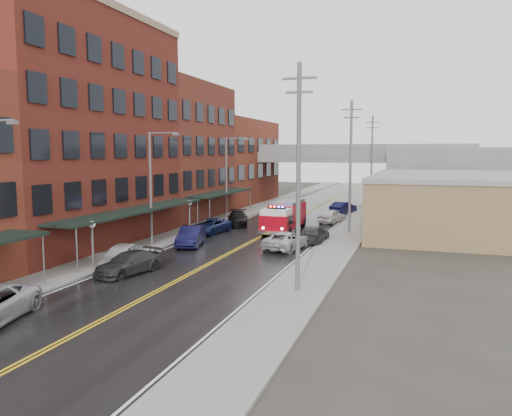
% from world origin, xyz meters
% --- Properties ---
extents(road, '(11.00, 160.00, 0.02)m').
position_xyz_m(road, '(0.00, 30.00, 0.01)').
color(road, black).
rests_on(road, ground).
extents(sidewalk_left, '(3.00, 160.00, 0.15)m').
position_xyz_m(sidewalk_left, '(-7.30, 30.00, 0.07)').
color(sidewalk_left, slate).
rests_on(sidewalk_left, ground).
extents(sidewalk_right, '(3.00, 160.00, 0.15)m').
position_xyz_m(sidewalk_right, '(7.30, 30.00, 0.07)').
color(sidewalk_right, slate).
rests_on(sidewalk_right, ground).
extents(curb_left, '(0.30, 160.00, 0.15)m').
position_xyz_m(curb_left, '(-5.65, 30.00, 0.07)').
color(curb_left, gray).
rests_on(curb_left, ground).
extents(curb_right, '(0.30, 160.00, 0.15)m').
position_xyz_m(curb_right, '(5.65, 30.00, 0.07)').
color(curb_right, gray).
rests_on(curb_right, ground).
extents(brick_building_b, '(9.00, 20.00, 18.00)m').
position_xyz_m(brick_building_b, '(-13.30, 23.00, 9.00)').
color(brick_building_b, '#5B2418').
rests_on(brick_building_b, ground).
extents(brick_building_c, '(9.00, 15.00, 15.00)m').
position_xyz_m(brick_building_c, '(-13.30, 40.50, 7.50)').
color(brick_building_c, brown).
rests_on(brick_building_c, ground).
extents(brick_building_far, '(9.00, 20.00, 12.00)m').
position_xyz_m(brick_building_far, '(-13.30, 58.00, 6.00)').
color(brick_building_far, maroon).
rests_on(brick_building_far, ground).
extents(tan_building, '(14.00, 22.00, 5.00)m').
position_xyz_m(tan_building, '(16.00, 40.00, 2.50)').
color(tan_building, olive).
rests_on(tan_building, ground).
extents(right_far_block, '(18.00, 30.00, 8.00)m').
position_xyz_m(right_far_block, '(18.00, 70.00, 4.00)').
color(right_far_block, slate).
rests_on(right_far_block, ground).
extents(awning_1, '(2.60, 18.00, 3.09)m').
position_xyz_m(awning_1, '(-7.49, 23.00, 2.99)').
color(awning_1, black).
rests_on(awning_1, ground).
extents(awning_2, '(2.60, 13.00, 3.09)m').
position_xyz_m(awning_2, '(-7.49, 40.50, 2.99)').
color(awning_2, black).
rests_on(awning_2, ground).
extents(globe_lamp_1, '(0.44, 0.44, 3.12)m').
position_xyz_m(globe_lamp_1, '(-6.40, 16.00, 2.31)').
color(globe_lamp_1, '#59595B').
rests_on(globe_lamp_1, ground).
extents(globe_lamp_2, '(0.44, 0.44, 3.12)m').
position_xyz_m(globe_lamp_2, '(-6.40, 30.00, 2.31)').
color(globe_lamp_2, '#59595B').
rests_on(globe_lamp_2, ground).
extents(street_lamp_1, '(2.64, 0.22, 9.00)m').
position_xyz_m(street_lamp_1, '(-6.55, 24.00, 5.19)').
color(street_lamp_1, '#59595B').
rests_on(street_lamp_1, ground).
extents(street_lamp_2, '(2.64, 0.22, 9.00)m').
position_xyz_m(street_lamp_2, '(-6.55, 40.00, 5.19)').
color(street_lamp_2, '#59595B').
rests_on(street_lamp_2, ground).
extents(utility_pole_0, '(1.80, 0.24, 12.00)m').
position_xyz_m(utility_pole_0, '(7.20, 15.00, 6.31)').
color(utility_pole_0, '#59595B').
rests_on(utility_pole_0, ground).
extents(utility_pole_1, '(1.80, 0.24, 12.00)m').
position_xyz_m(utility_pole_1, '(7.20, 35.00, 6.31)').
color(utility_pole_1, '#59595B').
rests_on(utility_pole_1, ground).
extents(utility_pole_2, '(1.80, 0.24, 12.00)m').
position_xyz_m(utility_pole_2, '(7.20, 55.00, 6.31)').
color(utility_pole_2, '#59595B').
rests_on(utility_pole_2, ground).
extents(overpass, '(40.00, 10.00, 7.50)m').
position_xyz_m(overpass, '(0.00, 62.00, 5.99)').
color(overpass, slate).
rests_on(overpass, ground).
extents(fire_truck, '(3.21, 7.89, 2.87)m').
position_xyz_m(fire_truck, '(1.28, 34.18, 1.56)').
color(fire_truck, '#A20714').
rests_on(fire_truck, ground).
extents(parked_car_left_3, '(2.93, 5.00, 1.36)m').
position_xyz_m(parked_car_left_3, '(-3.60, 15.70, 0.68)').
color(parked_car_left_3, '#2A292C').
rests_on(parked_car_left_3, ground).
extents(parked_car_left_4, '(2.86, 4.86, 1.55)m').
position_xyz_m(parked_car_left_4, '(-5.00, 16.97, 0.78)').
color(parked_car_left_4, '#BABABA').
rests_on(parked_car_left_4, ground).
extents(parked_car_left_5, '(2.78, 5.01, 1.56)m').
position_xyz_m(parked_car_left_5, '(-3.97, 25.23, 0.78)').
color(parked_car_left_5, black).
rests_on(parked_car_left_5, ground).
extents(parked_car_left_6, '(2.91, 5.19, 1.37)m').
position_xyz_m(parked_car_left_6, '(-5.00, 31.31, 0.68)').
color(parked_car_left_6, '#131D49').
rests_on(parked_car_left_6, ground).
extents(parked_car_left_7, '(3.49, 5.36, 1.44)m').
position_xyz_m(parked_car_left_7, '(-4.38, 36.91, 0.72)').
color(parked_car_left_7, black).
rests_on(parked_car_left_7, ground).
extents(parked_car_right_0, '(3.13, 5.33, 1.39)m').
position_xyz_m(parked_car_right_0, '(3.62, 26.34, 0.70)').
color(parked_car_right_0, '#B2B4BB').
rests_on(parked_car_right_0, ground).
extents(parked_car_right_1, '(2.05, 4.79, 1.38)m').
position_xyz_m(parked_car_right_1, '(5.00, 29.80, 0.69)').
color(parked_car_right_1, '#2A2A2D').
rests_on(parked_car_right_1, ground).
extents(parked_car_right_2, '(2.72, 4.58, 1.46)m').
position_xyz_m(parked_car_right_2, '(4.44, 41.80, 0.73)').
color(parked_car_right_2, silver).
rests_on(parked_car_right_2, ground).
extents(parked_car_right_3, '(2.92, 4.69, 1.46)m').
position_xyz_m(parked_car_right_3, '(4.42, 50.05, 0.73)').
color(parked_car_right_3, black).
rests_on(parked_car_right_3, ground).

